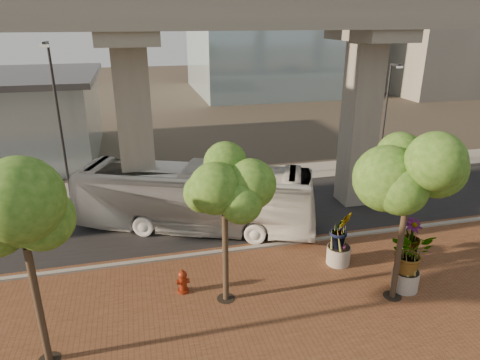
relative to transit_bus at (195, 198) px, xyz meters
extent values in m
plane|color=#3E372D|center=(3.41, -0.81, -1.67)|extent=(160.00, 160.00, 0.00)
cube|color=brown|center=(3.41, -8.81, -1.64)|extent=(70.00, 13.00, 0.06)
cube|color=black|center=(3.41, 1.19, -1.65)|extent=(90.00, 8.00, 0.04)
cube|color=gray|center=(3.41, -2.81, -1.59)|extent=(70.00, 0.25, 0.16)
cube|color=gray|center=(3.41, 6.69, -1.64)|extent=(90.00, 3.00, 0.06)
cube|color=gray|center=(3.41, -0.41, 8.83)|extent=(72.00, 2.40, 1.80)
cube|color=gray|center=(3.41, 2.79, 8.83)|extent=(72.00, 2.40, 1.80)
cube|color=gray|center=(41.41, 35.19, 10.33)|extent=(18.00, 16.00, 24.00)
imported|color=white|center=(0.00, 0.00, 0.00)|extent=(12.19, 7.15, 3.35)
cylinder|color=maroon|center=(-1.31, -5.36, -1.57)|extent=(0.44, 0.44, 0.10)
cylinder|color=maroon|center=(-1.31, -5.36, -1.21)|extent=(0.30, 0.30, 0.71)
sphere|color=maroon|center=(-1.31, -5.36, -0.85)|extent=(0.34, 0.34, 0.34)
cylinder|color=maroon|center=(-1.31, -5.36, -0.69)|extent=(0.10, 0.10, 0.12)
cylinder|color=maroon|center=(-1.31, -5.36, -1.15)|extent=(0.49, 0.20, 0.20)
cylinder|color=#A4A094|center=(7.20, -7.28, -1.21)|extent=(1.03, 1.03, 0.80)
imported|color=#2E5D18|center=(7.20, -7.28, 0.05)|extent=(2.29, 2.29, 1.72)
cylinder|color=gray|center=(8.41, -5.68, -1.30)|extent=(0.81, 0.81, 0.63)
imported|color=#2E5D18|center=(8.41, -5.68, -0.25)|extent=(1.97, 1.97, 1.48)
cylinder|color=#A19D91|center=(5.50, -4.91, -1.22)|extent=(1.02, 1.02, 0.79)
imported|color=#2E5D18|center=(5.50, -4.91, 0.03)|extent=(2.27, 2.27, 1.70)
cylinder|color=#463828|center=(-5.83, -7.91, 0.39)|extent=(0.22, 0.22, 4.00)
cylinder|color=black|center=(-5.83, -7.91, -1.61)|extent=(0.70, 0.70, 0.01)
cylinder|color=#463828|center=(0.22, -6.20, 0.15)|extent=(0.22, 0.22, 3.53)
cylinder|color=black|center=(0.22, -6.20, -1.61)|extent=(0.70, 0.70, 0.01)
cylinder|color=#463828|center=(6.48, -7.62, 0.17)|extent=(0.22, 0.22, 3.56)
cylinder|color=black|center=(6.48, -7.62, -1.61)|extent=(0.70, 0.70, 0.01)
cylinder|color=#2A292E|center=(-6.80, 6.34, 2.77)|extent=(0.15, 0.15, 8.81)
cube|color=#2A292E|center=(-6.80, 5.79, 7.17)|extent=(0.17, 1.10, 0.17)
cube|color=silver|center=(-6.80, 5.24, 7.06)|extent=(0.44, 0.22, 0.13)
cylinder|color=#2D2E32|center=(13.23, 4.77, 2.04)|extent=(0.13, 0.13, 7.35)
cube|color=#2D2E32|center=(13.23, 4.31, 5.71)|extent=(0.14, 0.92, 0.14)
cube|color=silver|center=(13.23, 3.85, 5.62)|extent=(0.37, 0.18, 0.11)
camera|label=1|loc=(-2.56, -19.57, 8.45)|focal=32.00mm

